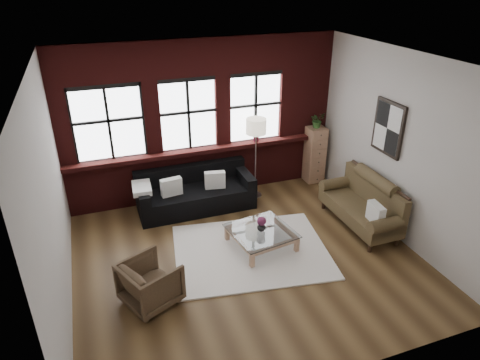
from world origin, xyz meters
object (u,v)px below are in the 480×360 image
object	(u,v)px
dark_sofa	(195,189)
floor_lamp	(256,155)
vintage_settee	(360,203)
vase	(261,227)
coffee_table	(261,239)
armchair	(150,283)
drawer_chest	(314,154)

from	to	relation	value
dark_sofa	floor_lamp	world-z (taller)	floor_lamp
vintage_settee	vase	xyz separation A→B (m)	(-1.95, -0.00, -0.08)
coffee_table	armchair	bearing A→B (deg)	-160.16
armchair	drawer_chest	world-z (taller)	drawer_chest
vintage_settee	drawer_chest	size ratio (longest dim) A/B	1.44
dark_sofa	vintage_settee	xyz separation A→B (m)	(2.67, -1.67, 0.07)
vintage_settee	armchair	bearing A→B (deg)	-169.60
dark_sofa	armchair	distance (m)	2.72
coffee_table	drawer_chest	xyz separation A→B (m)	(2.09, 1.99, 0.47)
vintage_settee	armchair	size ratio (longest dim) A/B	2.45
vase	floor_lamp	xyz separation A→B (m)	(0.58, 1.75, 0.52)
coffee_table	drawer_chest	size ratio (longest dim) A/B	0.79
vintage_settee	drawer_chest	distance (m)	2.00
dark_sofa	armchair	world-z (taller)	dark_sofa
vase	drawer_chest	size ratio (longest dim) A/B	0.12
armchair	coffee_table	xyz separation A→B (m)	(2.00, 0.72, -0.18)
vintage_settee	vase	distance (m)	1.95
vase	floor_lamp	size ratio (longest dim) A/B	0.08
coffee_table	vase	bearing A→B (deg)	0.00
coffee_table	drawer_chest	distance (m)	2.92
dark_sofa	drawer_chest	xyz separation A→B (m)	(2.80, 0.31, 0.22)
dark_sofa	drawer_chest	world-z (taller)	drawer_chest
armchair	coffee_table	size ratio (longest dim) A/B	0.74
armchair	floor_lamp	xyz separation A→B (m)	(2.58, 2.47, 0.59)
vintage_settee	coffee_table	world-z (taller)	vintage_settee
dark_sofa	coffee_table	world-z (taller)	dark_sofa
armchair	vase	xyz separation A→B (m)	(2.00, 0.72, 0.06)
vintage_settee	floor_lamp	xyz separation A→B (m)	(-1.37, 1.74, 0.44)
vintage_settee	coffee_table	bearing A→B (deg)	-179.89
dark_sofa	armchair	xyz separation A→B (m)	(-1.28, -2.40, -0.07)
floor_lamp	armchair	bearing A→B (deg)	-136.30
dark_sofa	armchair	bearing A→B (deg)	-118.15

